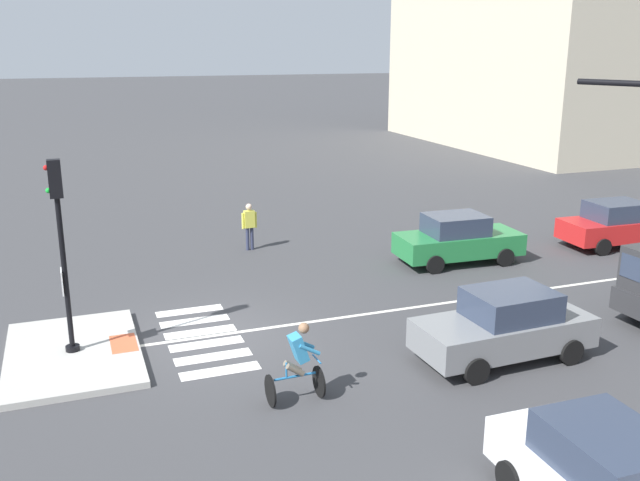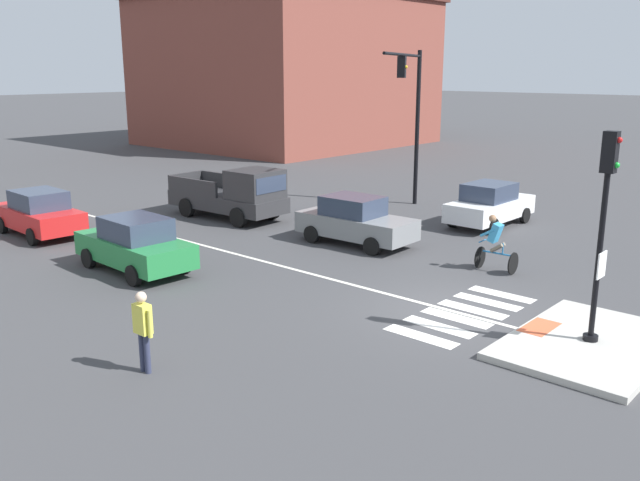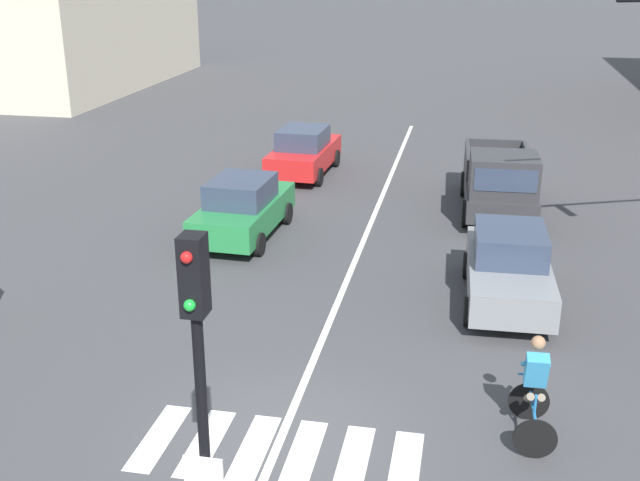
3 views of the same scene
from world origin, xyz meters
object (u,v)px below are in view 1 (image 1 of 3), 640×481
car_red_westbound_distant (617,224)px  car_grey_eastbound_mid (505,326)px  signal_pole (61,239)px  car_green_westbound_far (458,239)px  cyclist (298,361)px  pedestrian_at_curb_left (249,223)px

car_red_westbound_distant → car_grey_eastbound_mid: 11.34m
signal_pole → car_grey_eastbound_mid: 10.20m
car_green_westbound_far → cyclist: bearing=-48.4°
car_grey_eastbound_mid → cyclist: bearing=-87.2°
car_green_westbound_far → car_red_westbound_distant: bearing=87.7°
signal_pole → car_green_westbound_far: 12.79m
car_red_westbound_distant → cyclist: size_ratio=2.48×
signal_pole → cyclist: 6.04m
car_green_westbound_far → pedestrian_at_curb_left: size_ratio=2.50×
car_red_westbound_distant → car_grey_eastbound_mid: bearing=-54.7°
car_grey_eastbound_mid → cyclist: cyclist is taller
cyclist → pedestrian_at_curb_left: size_ratio=1.01×
car_grey_eastbound_mid → signal_pole: bearing=-110.8°
signal_pole → pedestrian_at_curb_left: 9.55m
car_red_westbound_distant → pedestrian_at_curb_left: size_ratio=2.50×
car_green_westbound_far → pedestrian_at_curb_left: bearing=-122.3°
pedestrian_at_curb_left → car_red_westbound_distant: bearing=71.8°
signal_pole → car_red_westbound_distant: size_ratio=1.07×
car_grey_eastbound_mid → cyclist: (0.25, -5.08, 0.06)m
signal_pole → car_red_westbound_distant: (-3.00, 18.61, -2.04)m
cyclist → signal_pole: bearing=-131.7°
signal_pole → pedestrian_at_curb_left: size_ratio=2.68×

